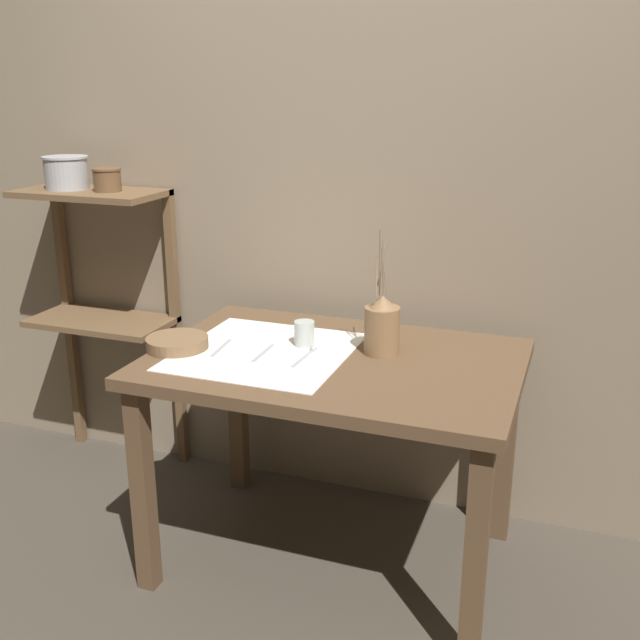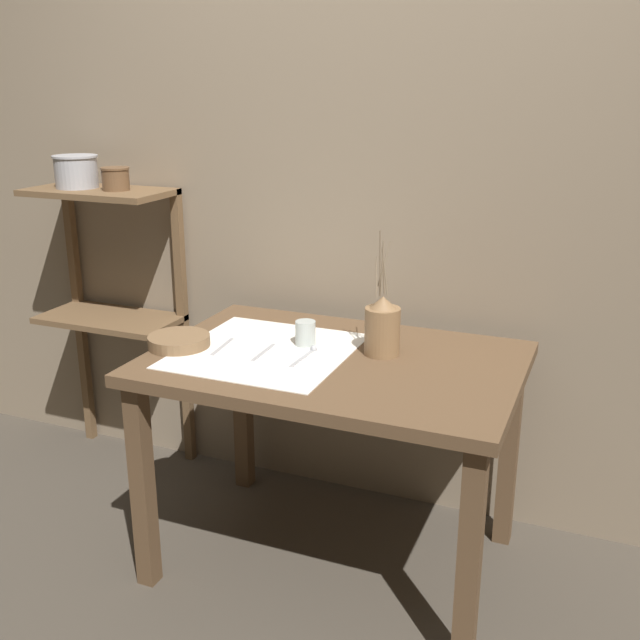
{
  "view_description": "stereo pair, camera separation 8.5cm",
  "coord_description": "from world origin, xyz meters",
  "views": [
    {
      "loc": [
        0.73,
        -2.12,
        1.6
      ],
      "look_at": [
        -0.05,
        0.0,
        0.87
      ],
      "focal_mm": 42.0,
      "sensor_mm": 36.0,
      "label": 1
    },
    {
      "loc": [
        0.8,
        -2.09,
        1.6
      ],
      "look_at": [
        -0.05,
        0.0,
        0.87
      ],
      "focal_mm": 42.0,
      "sensor_mm": 36.0,
      "label": 2
    }
  ],
  "objects": [
    {
      "name": "ground_plane",
      "position": [
        0.0,
        0.0,
        0.0
      ],
      "size": [
        12.0,
        12.0,
        0.0
      ],
      "primitive_type": "plane",
      "color": "#473F35"
    },
    {
      "name": "fork_inner",
      "position": [
        -0.38,
        -0.06,
        0.76
      ],
      "size": [
        0.03,
        0.17,
        0.0
      ],
      "color": "#A8A8AD",
      "rests_on": "wooden_table"
    },
    {
      "name": "wooden_shelf_unit",
      "position": [
        -1.12,
        0.35,
        0.83
      ],
      "size": [
        0.58,
        0.3,
        1.19
      ],
      "color": "brown",
      "rests_on": "ground_plane"
    },
    {
      "name": "wooden_bowl",
      "position": [
        -0.51,
        -0.1,
        0.77
      ],
      "size": [
        0.2,
        0.2,
        0.04
      ],
      "color": "brown",
      "rests_on": "wooden_table"
    },
    {
      "name": "stone_wall_back",
      "position": [
        0.0,
        0.51,
        1.2
      ],
      "size": [
        7.0,
        0.06,
        2.4
      ],
      "color": "gray",
      "rests_on": "ground_plane"
    },
    {
      "name": "knife_center",
      "position": [
        -0.23,
        -0.05,
        0.76
      ],
      "size": [
        0.02,
        0.17,
        0.0
      ],
      "color": "#A8A8AD",
      "rests_on": "wooden_table"
    },
    {
      "name": "spoon_outer",
      "position": [
        -0.09,
        -0.0,
        0.76
      ],
      "size": [
        0.02,
        0.18,
        0.02
      ],
      "color": "#A8A8AD",
      "rests_on": "wooden_table"
    },
    {
      "name": "pitcher_with_flowers",
      "position": [
        0.13,
        0.09,
        0.84
      ],
      "size": [
        0.11,
        0.11,
        0.41
      ],
      "color": "olive",
      "rests_on": "wooden_table"
    },
    {
      "name": "metal_pot_large",
      "position": [
        -1.22,
        0.31,
        1.26
      ],
      "size": [
        0.18,
        0.18,
        0.13
      ],
      "color": "#A8A8AD",
      "rests_on": "wooden_shelf_unit"
    },
    {
      "name": "glass_tumbler_near",
      "position": [
        -0.13,
        0.07,
        0.8
      ],
      "size": [
        0.07,
        0.07,
        0.08
      ],
      "color": "#B7C1BC",
      "rests_on": "wooden_table"
    },
    {
      "name": "metal_pot_small",
      "position": [
        -1.03,
        0.31,
        1.24
      ],
      "size": [
        0.11,
        0.11,
        0.09
      ],
      "color": "brown",
      "rests_on": "wooden_shelf_unit"
    },
    {
      "name": "wooden_table",
      "position": [
        0.0,
        0.0,
        0.65
      ],
      "size": [
        1.17,
        0.81,
        0.75
      ],
      "color": "brown",
      "rests_on": "ground_plane"
    },
    {
      "name": "linen_cloth",
      "position": [
        -0.23,
        -0.03,
        0.75
      ],
      "size": [
        0.54,
        0.56,
        0.0
      ],
      "color": "white",
      "rests_on": "wooden_table"
    }
  ]
}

